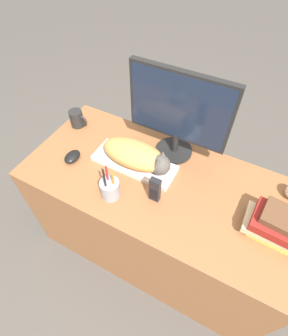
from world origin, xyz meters
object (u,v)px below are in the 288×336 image
monitor (179,112)px  coffee_mug (77,119)px  keyboard (134,163)px  computer_mouse (72,157)px  pen_cup (110,189)px  phone (155,190)px  cat (138,155)px  book_stack (276,224)px

monitor → coffee_mug: monitor is taller
monitor → coffee_mug: (-0.56, -0.07, -0.21)m
keyboard → computer_mouse: 0.31m
pen_cup → computer_mouse: bearing=162.4°
coffee_mug → pen_cup: size_ratio=0.55×
phone → monitor: bearing=97.7°
cat → pen_cup: bearing=-97.1°
cat → monitor: (0.12, 0.18, 0.18)m
pen_cup → phone: 0.20m
keyboard → phone: (0.18, -0.13, 0.05)m
coffee_mug → book_stack: bearing=-8.2°
coffee_mug → phone: bearing=-21.7°
monitor → phone: (0.04, -0.31, -0.19)m
computer_mouse → phone: phone is taller
pen_cup → phone: pen_cup is taller
computer_mouse → phone: 0.47m
pen_cup → book_stack: 0.69m
monitor → computer_mouse: (-0.43, -0.29, -0.24)m
book_stack → phone: bearing=-170.5°
monitor → cat: bearing=-123.5°
cat → phone: bearing=-40.0°
book_stack → monitor: bearing=157.2°
coffee_mug → phone: phone is taller
pen_cup → monitor: bearing=69.7°
keyboard → monitor: 0.33m
keyboard → book_stack: 0.67m
monitor → computer_mouse: size_ratio=5.02×
phone → coffee_mug: bearing=158.3°
cat → monitor: monitor is taller
coffee_mug → phone: size_ratio=0.79×
keyboard → phone: 0.23m
monitor → phone: bearing=-82.3°
monitor → coffee_mug: 0.61m
keyboard → coffee_mug: coffee_mug is taller
pen_cup → phone: bearing=22.2°
coffee_mug → pen_cup: pen_cup is taller
coffee_mug → phone: 0.65m
book_stack → keyboard: bearing=175.8°
keyboard → phone: size_ratio=3.10×
monitor → book_stack: (0.53, -0.22, -0.20)m
cat → computer_mouse: size_ratio=3.67×
pen_cup → phone: (0.18, 0.07, 0.02)m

